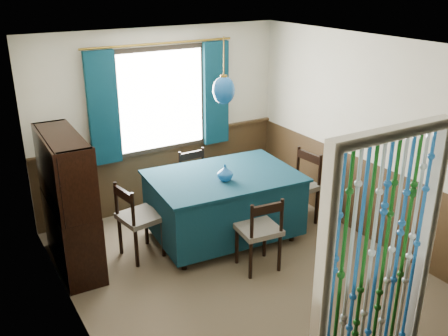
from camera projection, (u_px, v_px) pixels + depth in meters
floor at (238, 267)px, 5.71m from camera, size 4.00×4.00×0.00m
ceiling at (240, 45)px, 4.79m from camera, size 4.00×4.00×0.00m
wall_back at (161, 121)px, 6.85m from camera, size 3.60×0.00×3.60m
wall_front at (385, 251)px, 3.65m from camera, size 3.60×0.00×3.60m
wall_left at (67, 204)px, 4.39m from camera, size 0.00×4.00×4.00m
wall_right at (363, 139)px, 6.11m from camera, size 0.00×4.00×4.00m
wainscot_back at (164, 172)px, 7.11m from camera, size 3.60×0.00×3.60m
wainscot_front at (373, 332)px, 3.94m from camera, size 3.60×0.00×3.60m
wainscot_left at (78, 276)px, 4.67m from camera, size 0.00×4.00×4.00m
wainscot_right at (356, 194)px, 6.38m from camera, size 0.00×4.00×4.00m
window at (161, 100)px, 6.70m from camera, size 1.32×0.12×1.42m
doorway at (376, 270)px, 3.78m from camera, size 1.16×0.12×2.18m
dining_table at (224, 202)px, 6.19m from camera, size 1.87×1.36×0.86m
chair_near at (260, 231)px, 5.53m from camera, size 0.49×0.47×0.90m
chair_far at (197, 181)px, 6.85m from camera, size 0.45×0.43×0.89m
chair_left at (138, 218)px, 5.78m from camera, size 0.50×0.52×0.93m
chair_right at (299, 186)px, 6.59m from camera, size 0.50×0.52×0.98m
sideboard at (70, 221)px, 5.57m from camera, size 0.46×1.21×1.57m
pendant_lamp at (224, 90)px, 5.67m from camera, size 0.26×0.26×0.76m
vase_table at (225, 173)px, 5.86m from camera, size 0.21×0.21×0.18m
bowl_shelf at (78, 185)px, 5.17m from camera, size 0.25×0.25×0.05m
vase_sideboard at (68, 189)px, 5.64m from camera, size 0.19×0.19×0.17m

